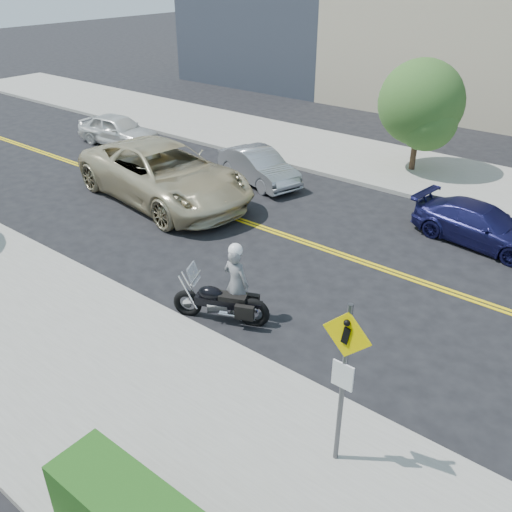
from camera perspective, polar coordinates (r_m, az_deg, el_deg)
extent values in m
plane|color=black|center=(15.64, 7.00, 0.82)|extent=(120.00, 120.00, 0.00)
cube|color=#9E9B91|center=(10.99, -14.87, -13.42)|extent=(60.00, 5.00, 0.15)
cube|color=#9E9B91|center=(21.88, 17.62, 8.22)|extent=(60.00, 5.00, 0.15)
cylinder|color=#4C4C51|center=(8.45, 9.08, -13.50)|extent=(0.08, 0.08, 3.00)
cube|color=#F9D800|center=(7.80, 9.54, -8.17)|extent=(0.78, 0.03, 0.78)
cube|color=white|center=(8.27, 9.11, -12.33)|extent=(0.35, 0.03, 0.45)
imported|color=silver|center=(12.16, -2.10, -2.92)|extent=(0.66, 0.44, 1.79)
sphere|color=white|center=(11.74, -2.17, 0.60)|extent=(0.32, 0.32, 0.32)
imported|color=beige|center=(18.66, -9.65, 8.57)|extent=(7.22, 4.09, 1.90)
imported|color=white|center=(25.23, -14.29, 12.75)|extent=(4.04, 1.97, 1.33)
imported|color=#9C9FA3|center=(20.09, 0.27, 9.43)|extent=(3.95, 2.35, 1.23)
imported|color=#1B1B52|center=(16.86, 22.55, 3.02)|extent=(4.10, 2.08, 1.14)
cylinder|color=#382619|center=(21.59, 16.61, 12.73)|extent=(0.22, 0.22, 3.45)
sphere|color=#2E5A1C|center=(21.36, 16.98, 15.21)|extent=(3.11, 3.11, 3.11)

